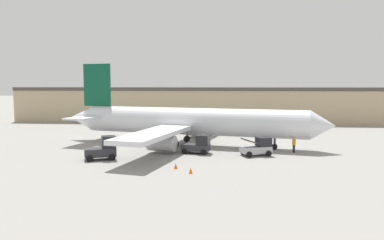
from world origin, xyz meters
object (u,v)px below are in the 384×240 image
at_px(airplane, 185,122).
at_px(ground_crew_worker, 294,144).
at_px(belt_loader_truck, 258,147).
at_px(baggage_tug, 103,149).
at_px(safety_cone_far, 191,171).
at_px(safety_cone_near, 176,166).
at_px(pushback_tug, 198,145).

height_order(airplane, ground_crew_worker, airplane).
bearing_deg(belt_loader_truck, ground_crew_worker, 7.22).
bearing_deg(baggage_tug, safety_cone_far, -52.03).
bearing_deg(safety_cone_near, pushback_tug, 80.35).
xyz_separation_m(belt_loader_truck, safety_cone_near, (-8.29, -7.64, -0.72)).
distance_m(airplane, pushback_tug, 6.82).
xyz_separation_m(airplane, baggage_tug, (-7.56, -10.72, -1.98)).
relative_size(ground_crew_worker, safety_cone_near, 3.31).
bearing_deg(pushback_tug, baggage_tug, -145.28).
height_order(ground_crew_worker, belt_loader_truck, belt_loader_truck).
xyz_separation_m(airplane, safety_cone_far, (2.53, -16.06, -2.84)).
xyz_separation_m(airplane, belt_loader_truck, (9.18, -6.66, -2.13)).
height_order(ground_crew_worker, safety_cone_near, ground_crew_worker).
bearing_deg(airplane, pushback_tug, -57.40).
relative_size(airplane, baggage_tug, 9.99).
bearing_deg(ground_crew_worker, safety_cone_far, 64.76).
xyz_separation_m(airplane, pushback_tug, (2.29, -6.06, -2.13)).
relative_size(ground_crew_worker, safety_cone_far, 3.31).
bearing_deg(baggage_tug, airplane, 30.65).
bearing_deg(belt_loader_truck, pushback_tug, 153.42).
xyz_separation_m(pushback_tug, safety_cone_near, (-1.40, -8.24, -0.71)).
xyz_separation_m(pushback_tug, safety_cone_far, (0.24, -10.00, -0.71)).
relative_size(airplane, belt_loader_truck, 9.84).
xyz_separation_m(airplane, ground_crew_worker, (13.56, -4.26, -2.15)).
xyz_separation_m(ground_crew_worker, pushback_tug, (-11.27, -1.80, 0.02)).
distance_m(pushback_tug, safety_cone_far, 10.03).
height_order(airplane, pushback_tug, airplane).
relative_size(baggage_tug, safety_cone_near, 6.68).
distance_m(belt_loader_truck, safety_cone_far, 11.53).
bearing_deg(ground_crew_worker, baggage_tug, 34.84).
bearing_deg(pushback_tug, safety_cone_near, -90.24).
bearing_deg(safety_cone_far, baggage_tug, 152.12).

